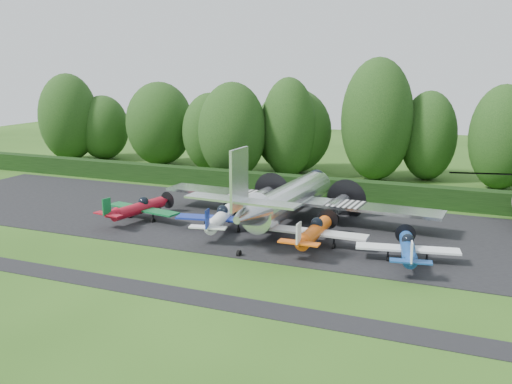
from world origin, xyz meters
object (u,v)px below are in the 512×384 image
at_px(light_plane_white, 221,218).
at_px(light_plane_blue, 408,248).
at_px(transport_plane, 289,199).
at_px(light_plane_red, 139,208).
at_px(light_plane_orange, 314,232).

bearing_deg(light_plane_white, light_plane_blue, 3.79).
distance_m(transport_plane, light_plane_red, 12.70).
relative_size(transport_plane, light_plane_white, 3.13).
bearing_deg(light_plane_blue, transport_plane, 160.63).
distance_m(light_plane_white, light_plane_orange, 8.00).
bearing_deg(transport_plane, light_plane_orange, -57.07).
height_order(transport_plane, light_plane_orange, transport_plane).
height_order(light_plane_red, light_plane_orange, light_plane_orange).
bearing_deg(light_plane_white, light_plane_red, -171.48).
height_order(light_plane_white, light_plane_blue, light_plane_white).
xyz_separation_m(light_plane_red, light_plane_orange, (15.79, -1.21, 0.06)).
xyz_separation_m(transport_plane, light_plane_orange, (3.77, -5.16, -0.98)).
xyz_separation_m(light_plane_white, light_plane_orange, (7.95, -0.90, 0.02)).
bearing_deg(light_plane_red, light_plane_white, -12.92).
height_order(transport_plane, light_plane_red, transport_plane).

